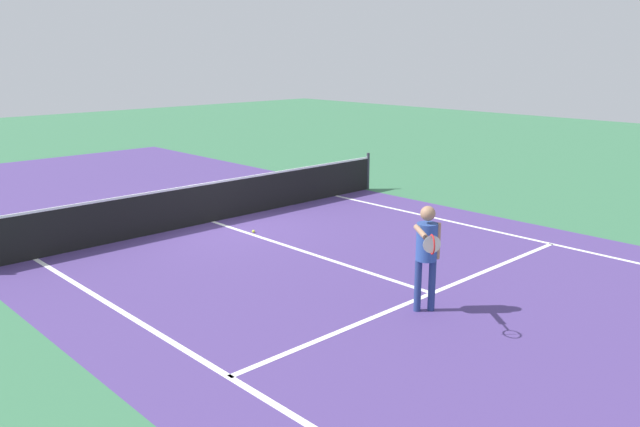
{
  "coord_description": "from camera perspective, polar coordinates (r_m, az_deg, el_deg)",
  "views": [
    {
      "loc": [
        -8.21,
        -12.35,
        3.88
      ],
      "look_at": [
        -0.34,
        -4.05,
        1.0
      ],
      "focal_mm": 35.88,
      "sensor_mm": 36.0,
      "label": 1
    }
  ],
  "objects": [
    {
      "name": "ground_plane",
      "position": [
        15.33,
        -9.55,
        -0.73
      ],
      "size": [
        60.0,
        60.0,
        0.0
      ],
      "primitive_type": "plane",
      "color": "#38724C"
    },
    {
      "name": "court_surface_inbounds",
      "position": [
        15.33,
        -9.55,
        -0.73
      ],
      "size": [
        10.62,
        24.4,
        0.0
      ],
      "primitive_type": "cube",
      "color": "#4C387A",
      "rests_on": "ground_plane"
    },
    {
      "name": "line_sideline_left",
      "position": [
        8.53,
        -9.92,
        -13.1
      ],
      "size": [
        0.1,
        11.89,
        0.01
      ],
      "primitive_type": "cube",
      "color": "white",
      "rests_on": "ground_plane"
    },
    {
      "name": "line_sideline_right",
      "position": [
        14.41,
        18.34,
        -2.2
      ],
      "size": [
        0.1,
        11.89,
        0.01
      ],
      "primitive_type": "cube",
      "color": "white",
      "rests_on": "ground_plane"
    },
    {
      "name": "line_service_near",
      "position": [
        10.85,
        9.96,
        -7.01
      ],
      "size": [
        8.22,
        0.1,
        0.01
      ],
      "primitive_type": "cube",
      "color": "white",
      "rests_on": "ground_plane"
    },
    {
      "name": "line_center_service",
      "position": [
        12.89,
        -1.51,
        -3.37
      ],
      "size": [
        0.1,
        6.4,
        0.01
      ],
      "primitive_type": "cube",
      "color": "white",
      "rests_on": "ground_plane"
    },
    {
      "name": "net",
      "position": [
        15.21,
        -9.62,
        1.06
      ],
      "size": [
        10.95,
        0.09,
        1.07
      ],
      "color": "#33383D",
      "rests_on": "ground_plane"
    },
    {
      "name": "player_near",
      "position": [
        9.77,
        9.5,
        -2.97
      ],
      "size": [
        0.97,
        0.88,
        1.67
      ],
      "color": "navy",
      "rests_on": "ground_plane"
    },
    {
      "name": "tennis_ball_near_net",
      "position": [
        14.26,
        -5.96,
        -1.6
      ],
      "size": [
        0.07,
        0.07,
        0.07
      ],
      "primitive_type": "sphere",
      "color": "#CCE033",
      "rests_on": "ground_plane"
    }
  ]
}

